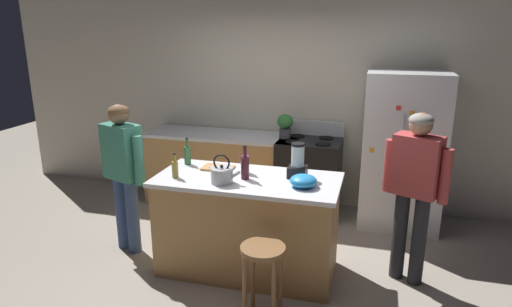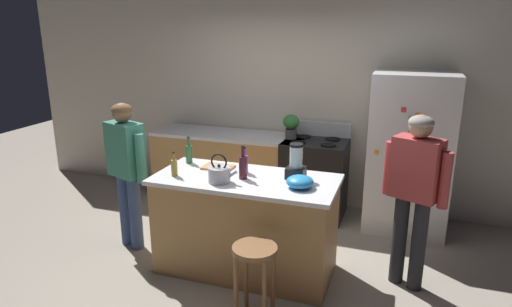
# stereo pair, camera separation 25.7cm
# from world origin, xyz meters

# --- Properties ---
(ground_plane) EXTENTS (14.00, 14.00, 0.00)m
(ground_plane) POSITION_xyz_m (0.00, 0.00, 0.00)
(ground_plane) COLOR #9E9384
(back_wall) EXTENTS (8.00, 0.10, 2.70)m
(back_wall) POSITION_xyz_m (0.00, 1.95, 1.35)
(back_wall) COLOR beige
(back_wall) RESTS_ON ground_plane
(kitchen_island) EXTENTS (1.71, 0.80, 0.96)m
(kitchen_island) POSITION_xyz_m (0.00, 0.00, 0.48)
(kitchen_island) COLOR #B7844C
(kitchen_island) RESTS_ON ground_plane
(back_counter_run) EXTENTS (2.00, 0.64, 0.96)m
(back_counter_run) POSITION_xyz_m (-0.80, 1.55, 0.48)
(back_counter_run) COLOR #B7844C
(back_counter_run) RESTS_ON ground_plane
(refrigerator) EXTENTS (0.90, 0.73, 1.82)m
(refrigerator) POSITION_xyz_m (1.43, 1.50, 0.91)
(refrigerator) COLOR silver
(refrigerator) RESTS_ON ground_plane
(stove_range) EXTENTS (0.76, 0.65, 1.14)m
(stove_range) POSITION_xyz_m (0.35, 1.52, 0.49)
(stove_range) COLOR black
(stove_range) RESTS_ON ground_plane
(person_by_island_left) EXTENTS (0.58, 0.35, 1.57)m
(person_by_island_left) POSITION_xyz_m (-1.34, 0.06, 0.95)
(person_by_island_left) COLOR #384C7A
(person_by_island_left) RESTS_ON ground_plane
(person_by_sink_right) EXTENTS (0.58, 0.36, 1.60)m
(person_by_sink_right) POSITION_xyz_m (1.48, 0.23, 0.97)
(person_by_sink_right) COLOR #26262B
(person_by_sink_right) RESTS_ON ground_plane
(bar_stool) EXTENTS (0.36, 0.36, 0.65)m
(bar_stool) POSITION_xyz_m (0.33, -0.69, 0.51)
(bar_stool) COLOR brown
(bar_stool) RESTS_ON ground_plane
(potted_plant) EXTENTS (0.20, 0.20, 0.30)m
(potted_plant) POSITION_xyz_m (0.03, 1.55, 1.13)
(potted_plant) COLOR #4C4C51
(potted_plant) RESTS_ON back_counter_run
(blender_appliance) EXTENTS (0.17, 0.17, 0.32)m
(blender_appliance) POSITION_xyz_m (0.44, 0.15, 1.09)
(blender_appliance) COLOR black
(blender_appliance) RESTS_ON kitchen_island
(bottle_soda) EXTENTS (0.07, 0.07, 0.26)m
(bottle_soda) POSITION_xyz_m (-0.06, 0.13, 1.05)
(bottle_soda) COLOR purple
(bottle_soda) RESTS_ON kitchen_island
(bottle_wine) EXTENTS (0.08, 0.08, 0.32)m
(bottle_wine) POSITION_xyz_m (-0.01, -0.03, 1.07)
(bottle_wine) COLOR #471923
(bottle_wine) RESTS_ON kitchen_island
(bottle_olive_oil) EXTENTS (0.07, 0.07, 0.28)m
(bottle_olive_oil) POSITION_xyz_m (-0.70, 0.24, 1.06)
(bottle_olive_oil) COLOR #2D6638
(bottle_olive_oil) RESTS_ON kitchen_island
(bottle_vinegar) EXTENTS (0.06, 0.06, 0.24)m
(bottle_vinegar) POSITION_xyz_m (-0.65, -0.17, 1.04)
(bottle_vinegar) COLOR olive
(bottle_vinegar) RESTS_ON kitchen_island
(mixing_bowl) EXTENTS (0.24, 0.24, 0.11)m
(mixing_bowl) POSITION_xyz_m (0.54, -0.09, 1.01)
(mixing_bowl) COLOR #268CD8
(mixing_bowl) RESTS_ON kitchen_island
(tea_kettle) EXTENTS (0.28, 0.20, 0.27)m
(tea_kettle) POSITION_xyz_m (-0.18, -0.19, 1.03)
(tea_kettle) COLOR #B7BABF
(tea_kettle) RESTS_ON kitchen_island
(cutting_board) EXTENTS (0.30, 0.20, 0.02)m
(cutting_board) POSITION_xyz_m (-0.35, 0.18, 0.97)
(cutting_board) COLOR #B7844C
(cutting_board) RESTS_ON kitchen_island
(chef_knife) EXTENTS (0.21, 0.12, 0.01)m
(chef_knife) POSITION_xyz_m (-0.33, 0.18, 0.98)
(chef_knife) COLOR #B7BABF
(chef_knife) RESTS_ON cutting_board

